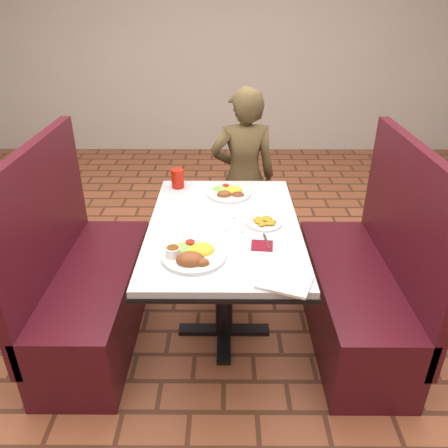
{
  "coord_description": "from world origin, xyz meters",
  "views": [
    {
      "loc": [
        0.01,
        -2.05,
        1.85
      ],
      "look_at": [
        0.0,
        0.0,
        0.75
      ],
      "focal_mm": 35.0,
      "sensor_mm": 36.0,
      "label": 1
    }
  ],
  "objects_px": {
    "red_tumbler": "(178,178)",
    "near_dinner_plate": "(192,252)",
    "booth_bench_right": "(362,288)",
    "far_dinner_plate": "(229,191)",
    "booth_bench_left": "(86,288)",
    "dining_table": "(224,240)",
    "plantain_plate": "(264,222)",
    "diner_person": "(243,177)"
  },
  "relations": [
    {
      "from": "booth_bench_right",
      "to": "plantain_plate",
      "type": "distance_m",
      "value": 0.73
    },
    {
      "from": "dining_table",
      "to": "diner_person",
      "type": "height_order",
      "value": "diner_person"
    },
    {
      "from": "dining_table",
      "to": "red_tumbler",
      "type": "bearing_deg",
      "value": 120.68
    },
    {
      "from": "booth_bench_left",
      "to": "near_dinner_plate",
      "type": "xyz_separation_m",
      "value": [
        0.65,
        -0.34,
        0.45
      ]
    },
    {
      "from": "booth_bench_right",
      "to": "booth_bench_left",
      "type": "bearing_deg",
      "value": 180.0
    },
    {
      "from": "booth_bench_left",
      "to": "booth_bench_right",
      "type": "distance_m",
      "value": 1.6
    },
    {
      "from": "plantain_plate",
      "to": "diner_person",
      "type": "bearing_deg",
      "value": 94.82
    },
    {
      "from": "far_dinner_plate",
      "to": "red_tumbler",
      "type": "distance_m",
      "value": 0.34
    },
    {
      "from": "red_tumbler",
      "to": "far_dinner_plate",
      "type": "bearing_deg",
      "value": -18.86
    },
    {
      "from": "diner_person",
      "to": "near_dinner_plate",
      "type": "distance_m",
      "value": 1.29
    },
    {
      "from": "booth_bench_right",
      "to": "red_tumbler",
      "type": "xyz_separation_m",
      "value": [
        -1.09,
        0.5,
        0.48
      ]
    },
    {
      "from": "near_dinner_plate",
      "to": "far_dinner_plate",
      "type": "relative_size",
      "value": 1.14
    },
    {
      "from": "plantain_plate",
      "to": "booth_bench_left",
      "type": "bearing_deg",
      "value": 179.94
    },
    {
      "from": "dining_table",
      "to": "red_tumbler",
      "type": "height_order",
      "value": "red_tumbler"
    },
    {
      "from": "booth_bench_right",
      "to": "near_dinner_plate",
      "type": "relative_size",
      "value": 4.0
    },
    {
      "from": "near_dinner_plate",
      "to": "booth_bench_right",
      "type": "bearing_deg",
      "value": 19.8
    },
    {
      "from": "booth_bench_right",
      "to": "far_dinner_plate",
      "type": "relative_size",
      "value": 4.56
    },
    {
      "from": "diner_person",
      "to": "red_tumbler",
      "type": "distance_m",
      "value": 0.62
    },
    {
      "from": "booth_bench_right",
      "to": "red_tumbler",
      "type": "bearing_deg",
      "value": 155.61
    },
    {
      "from": "booth_bench_right",
      "to": "far_dinner_plate",
      "type": "bearing_deg",
      "value": 153.43
    },
    {
      "from": "diner_person",
      "to": "dining_table",
      "type": "bearing_deg",
      "value": 75.84
    },
    {
      "from": "booth_bench_right",
      "to": "far_dinner_plate",
      "type": "distance_m",
      "value": 0.97
    },
    {
      "from": "dining_table",
      "to": "plantain_plate",
      "type": "xyz_separation_m",
      "value": [
        0.21,
        -0.0,
        0.11
      ]
    },
    {
      "from": "dining_table",
      "to": "red_tumbler",
      "type": "relative_size",
      "value": 10.19
    },
    {
      "from": "booth_bench_left",
      "to": "near_dinner_plate",
      "type": "bearing_deg",
      "value": -27.43
    },
    {
      "from": "booth_bench_right",
      "to": "far_dinner_plate",
      "type": "xyz_separation_m",
      "value": [
        -0.77,
        0.39,
        0.44
      ]
    },
    {
      "from": "plantain_plate",
      "to": "dining_table",
      "type": "bearing_deg",
      "value": 179.71
    },
    {
      "from": "booth_bench_right",
      "to": "plantain_plate",
      "type": "height_order",
      "value": "booth_bench_right"
    },
    {
      "from": "far_dinner_plate",
      "to": "red_tumbler",
      "type": "height_order",
      "value": "red_tumbler"
    },
    {
      "from": "plantain_plate",
      "to": "booth_bench_right",
      "type": "bearing_deg",
      "value": 0.1
    },
    {
      "from": "red_tumbler",
      "to": "near_dinner_plate",
      "type": "bearing_deg",
      "value": -79.84
    },
    {
      "from": "booth_bench_right",
      "to": "plantain_plate",
      "type": "xyz_separation_m",
      "value": [
        -0.59,
        -0.0,
        0.43
      ]
    },
    {
      "from": "booth_bench_left",
      "to": "near_dinner_plate",
      "type": "relative_size",
      "value": 4.0
    },
    {
      "from": "booth_bench_left",
      "to": "plantain_plate",
      "type": "height_order",
      "value": "booth_bench_left"
    },
    {
      "from": "far_dinner_plate",
      "to": "red_tumbler",
      "type": "xyz_separation_m",
      "value": [
        -0.32,
        0.11,
        0.04
      ]
    },
    {
      "from": "dining_table",
      "to": "plantain_plate",
      "type": "relative_size",
      "value": 6.53
    },
    {
      "from": "red_tumbler",
      "to": "diner_person",
      "type": "bearing_deg",
      "value": 43.81
    },
    {
      "from": "far_dinner_plate",
      "to": "plantain_plate",
      "type": "height_order",
      "value": "far_dinner_plate"
    },
    {
      "from": "dining_table",
      "to": "near_dinner_plate",
      "type": "xyz_separation_m",
      "value": [
        -0.14,
        -0.34,
        0.13
      ]
    },
    {
      "from": "diner_person",
      "to": "red_tumbler",
      "type": "relative_size",
      "value": 10.93
    },
    {
      "from": "dining_table",
      "to": "red_tumbler",
      "type": "xyz_separation_m",
      "value": [
        -0.29,
        0.5,
        0.16
      ]
    },
    {
      "from": "dining_table",
      "to": "booth_bench_right",
      "type": "bearing_deg",
      "value": 0.0
    }
  ]
}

